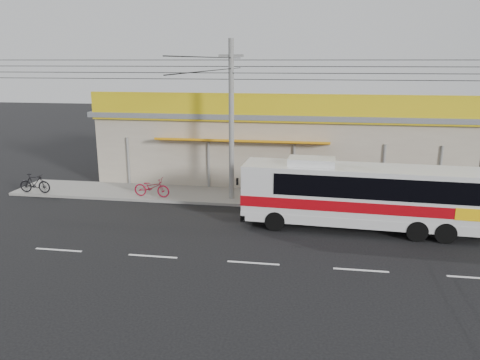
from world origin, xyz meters
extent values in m
plane|color=black|center=(0.00, 0.00, 0.00)|extent=(120.00, 120.00, 0.00)
cube|color=gray|center=(0.00, 6.00, 0.07)|extent=(30.00, 3.20, 0.15)
cube|color=#A49784|center=(0.00, 11.60, 2.10)|extent=(22.00, 8.00, 4.20)
cube|color=#53555A|center=(0.00, 11.60, 4.35)|extent=(22.60, 8.60, 0.30)
cube|color=gold|center=(0.00, 7.48, 4.90)|extent=(22.00, 0.24, 1.60)
cube|color=#B81D0A|center=(-2.00, 7.45, 4.90)|extent=(9.00, 0.10, 1.20)
cube|color=#167C27|center=(6.50, 7.45, 4.90)|extent=(2.40, 0.10, 1.10)
cube|color=navy|center=(9.20, 7.45, 4.90)|extent=(2.20, 0.10, 1.10)
cube|color=#B81D0A|center=(-9.00, 7.45, 4.90)|extent=(3.00, 0.10, 1.10)
cube|color=orange|center=(-2.00, 7.30, 3.00)|extent=(10.00, 1.20, 0.37)
cube|color=silver|center=(4.21, 1.95, 1.65)|extent=(10.54, 2.72, 2.52)
cube|color=#AF070F|center=(4.21, 1.95, 1.35)|extent=(10.58, 2.76, 0.48)
cube|color=yellow|center=(8.73, 1.71, 1.35)|extent=(1.51, 2.31, 0.52)
cube|color=black|center=(4.82, 1.92, 2.22)|extent=(8.81, 2.67, 0.96)
cube|color=black|center=(-0.93, 2.22, 2.04)|extent=(0.24, 1.92, 1.31)
cube|color=silver|center=(2.04, 2.06, 3.07)|extent=(2.15, 1.33, 0.31)
cylinder|color=black|center=(0.51, 1.16, 0.45)|extent=(0.92, 0.33, 0.90)
cylinder|color=black|center=(0.61, 3.12, 0.45)|extent=(0.92, 0.33, 0.90)
cylinder|color=black|center=(7.72, 0.78, 0.45)|extent=(0.92, 0.33, 0.90)
cylinder|color=black|center=(7.83, 2.74, 0.45)|extent=(0.92, 0.33, 0.90)
imported|color=maroon|center=(-6.66, 4.99, 0.69)|extent=(2.09, 0.83, 1.08)
imported|color=black|center=(-13.50, 4.70, 0.71)|extent=(1.86, 0.53, 1.12)
cylinder|color=slate|center=(-2.24, 5.40, 4.29)|extent=(0.28, 0.28, 8.58)
cube|color=slate|center=(-2.24, 5.40, 7.72)|extent=(1.29, 0.13, 0.13)
camera|label=1|loc=(2.10, -18.83, 7.50)|focal=35.00mm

